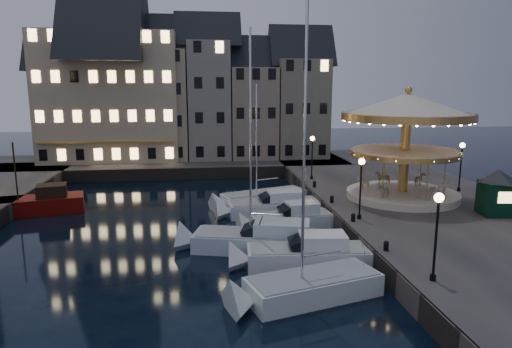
{
  "coord_description": "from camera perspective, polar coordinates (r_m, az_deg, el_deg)",
  "views": [
    {
      "loc": [
        -3.33,
        -27.68,
        10.18
      ],
      "look_at": [
        1.0,
        8.0,
        3.2
      ],
      "focal_mm": 32.0,
      "sensor_mm": 36.0,
      "label": 1
    }
  ],
  "objects": [
    {
      "name": "townhouse_na",
      "position": [
        59.96,
        -22.78,
        7.85
      ],
      "size": [
        5.5,
        8.0,
        12.8
      ],
      "color": "gray",
      "rests_on": "quay_north"
    },
    {
      "name": "motorboat_b",
      "position": [
        26.52,
        5.61,
        -10.14
      ],
      "size": [
        8.0,
        2.9,
        2.15
      ],
      "color": "silver",
      "rests_on": "ground"
    },
    {
      "name": "red_fishing_boat",
      "position": [
        41.14,
        -25.9,
        -3.46
      ],
      "size": [
        8.17,
        4.39,
        6.03
      ],
      "color": "#630904",
      "rests_on": "ground"
    },
    {
      "name": "streetlamp_d",
      "position": [
        42.28,
        24.27,
        1.63
      ],
      "size": [
        0.44,
        0.44,
        4.17
      ],
      "color": "black",
      "rests_on": "quay_east"
    },
    {
      "name": "townhouse_nb",
      "position": [
        58.7,
        -17.64,
        8.62
      ],
      "size": [
        6.16,
        8.0,
        13.8
      ],
      "color": "slate",
      "rests_on": "quay_north"
    },
    {
      "name": "motorboat_f",
      "position": [
        39.51,
        0.28,
        -3.15
      ],
      "size": [
        8.47,
        4.83,
        11.42
      ],
      "color": "white",
      "rests_on": "ground"
    },
    {
      "name": "bollard_d",
      "position": [
        40.85,
        7.31,
        -1.22
      ],
      "size": [
        0.3,
        0.3,
        0.57
      ],
      "color": "black",
      "rests_on": "quay_east"
    },
    {
      "name": "townhouse_nf",
      "position": [
        59.07,
        5.45,
        9.09
      ],
      "size": [
        6.82,
        8.0,
        13.8
      ],
      "color": "gray",
      "rests_on": "quay_north"
    },
    {
      "name": "streetlamp_a",
      "position": [
        22.31,
        21.69,
        -5.84
      ],
      "size": [
        0.44,
        0.44,
        4.17
      ],
      "color": "black",
      "rests_on": "quay_east"
    },
    {
      "name": "bollard_a",
      "position": [
        26.2,
        15.96,
        -8.56
      ],
      "size": [
        0.3,
        0.3,
        0.57
      ],
      "color": "black",
      "rests_on": "quay_east"
    },
    {
      "name": "quay_north",
      "position": [
        56.69,
        -11.55,
        1.09
      ],
      "size": [
        44.0,
        12.0,
        1.3
      ],
      "primitive_type": "cube",
      "color": "#474442",
      "rests_on": "ground"
    },
    {
      "name": "ticket_kiosk",
      "position": [
        35.71,
        27.92,
        -1.15
      ],
      "size": [
        3.11,
        3.11,
        3.64
      ],
      "color": "black",
      "rests_on": "quay_east"
    },
    {
      "name": "townhouse_nd",
      "position": [
        57.7,
        -5.94,
        10.04
      ],
      "size": [
        5.5,
        8.0,
        15.8
      ],
      "color": "gray",
      "rests_on": "quay_north"
    },
    {
      "name": "hotel_corner",
      "position": [
        58.66,
        -17.68,
        10.09
      ],
      "size": [
        17.6,
        9.0,
        16.8
      ],
      "color": "#C3B391",
      "rests_on": "quay_north"
    },
    {
      "name": "carousel",
      "position": [
        37.62,
        18.3,
        5.75
      ],
      "size": [
        10.08,
        10.08,
        8.82
      ],
      "color": "beige",
      "rests_on": "quay_east"
    },
    {
      "name": "quaywall_n",
      "position": [
        50.66,
        -9.81,
        -0.02
      ],
      "size": [
        48.0,
        0.15,
        1.3
      ],
      "primitive_type": "cube",
      "color": "#47423A",
      "rests_on": "ground"
    },
    {
      "name": "quaywall_e",
      "position": [
        36.23,
        8.28,
        -4.38
      ],
      "size": [
        0.15,
        44.0,
        1.3
      ],
      "primitive_type": "cube",
      "color": "#47423A",
      "rests_on": "ground"
    },
    {
      "name": "motorboat_e",
      "position": [
        36.48,
        1.62,
        -4.17
      ],
      "size": [
        8.3,
        2.93,
        2.15
      ],
      "color": "white",
      "rests_on": "ground"
    },
    {
      "name": "motorboat_a",
      "position": [
        22.78,
        5.89,
        -14.11
      ],
      "size": [
        7.67,
        4.43,
        12.77
      ],
      "color": "silver",
      "rests_on": "ground"
    },
    {
      "name": "quay_east",
      "position": [
        39.06,
        19.71,
        -3.79
      ],
      "size": [
        16.0,
        56.0,
        1.3
      ],
      "primitive_type": "cube",
      "color": "#474442",
      "rests_on": "ground"
    },
    {
      "name": "motorboat_d",
      "position": [
        32.95,
        3.87,
        -5.87
      ],
      "size": [
        6.95,
        3.12,
        2.15
      ],
      "color": "silver",
      "rests_on": "ground"
    },
    {
      "name": "ground",
      "position": [
        29.68,
        -0.06,
        -9.07
      ],
      "size": [
        160.0,
        160.0,
        0.0
      ],
      "primitive_type": "plane",
      "color": "black",
      "rests_on": "ground"
    },
    {
      "name": "bollard_c",
      "position": [
        35.68,
        9.47,
        -3.07
      ],
      "size": [
        0.3,
        0.3,
        0.57
      ],
      "color": "black",
      "rests_on": "quay_east"
    },
    {
      "name": "motorboat_c",
      "position": [
        28.82,
        0.33,
        -8.25
      ],
      "size": [
        9.95,
        4.83,
        13.23
      ],
      "color": "silver",
      "rests_on": "ground"
    },
    {
      "name": "townhouse_nc",
      "position": [
        57.89,
        -11.7,
        9.38
      ],
      "size": [
        6.82,
        8.0,
        14.8
      ],
      "color": "tan",
      "rests_on": "quay_north"
    },
    {
      "name": "townhouse_ne",
      "position": [
        58.1,
        -0.46,
        8.62
      ],
      "size": [
        6.16,
        8.0,
        12.8
      ],
      "color": "gray",
      "rests_on": "quay_north"
    },
    {
      "name": "streetlamp_c",
      "position": [
        43.91,
        7.04,
        2.84
      ],
      "size": [
        0.44,
        0.44,
        4.17
      ],
      "color": "black",
      "rests_on": "quay_east"
    },
    {
      "name": "bollard_b",
      "position": [
        31.09,
        12.05,
        -5.28
      ],
      "size": [
        0.3,
        0.3,
        0.57
      ],
      "color": "black",
      "rests_on": "quay_east"
    },
    {
      "name": "streetlamp_b",
      "position": [
        31.17,
        12.97,
        -0.7
      ],
      "size": [
        0.44,
        0.44,
        4.17
      ],
      "color": "black",
      "rests_on": "quay_east"
    }
  ]
}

